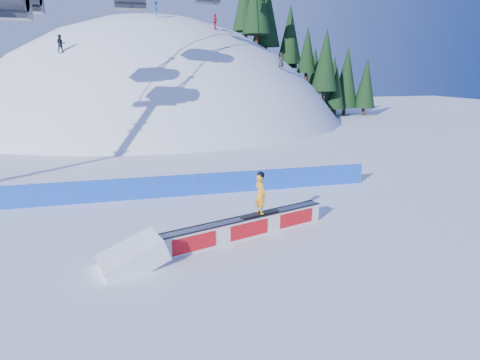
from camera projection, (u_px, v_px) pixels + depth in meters
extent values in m
plane|color=white|center=(185.00, 229.00, 15.93)|extent=(160.00, 160.00, 0.00)
sphere|color=white|center=(164.00, 231.00, 60.12)|extent=(64.00, 64.00, 64.00)
cylinder|color=#372416|center=(258.00, 41.00, 54.15)|extent=(0.50, 0.50, 1.40)
cone|color=black|center=(258.00, 13.00, 53.12)|extent=(2.74, 2.74, 6.23)
cylinder|color=#372416|center=(262.00, 43.00, 53.77)|extent=(0.50, 0.50, 1.40)
cone|color=black|center=(263.00, 1.00, 52.24)|extent=(4.36, 4.36, 9.92)
cylinder|color=#372416|center=(259.00, 48.00, 58.01)|extent=(0.50, 0.50, 1.40)
cone|color=black|center=(260.00, 18.00, 56.80)|extent=(3.33, 3.33, 7.56)
cylinder|color=#372416|center=(296.00, 66.00, 52.92)|extent=(0.50, 0.50, 1.40)
cone|color=black|center=(298.00, 29.00, 51.57)|extent=(3.77, 3.77, 8.58)
cylinder|color=#372416|center=(300.00, 69.00, 52.31)|extent=(0.50, 0.50, 1.40)
cone|color=black|center=(302.00, 40.00, 51.28)|extent=(2.78, 2.78, 6.31)
cylinder|color=#372416|center=(319.00, 92.00, 55.31)|extent=(0.50, 0.50, 1.40)
cone|color=black|center=(321.00, 63.00, 54.18)|extent=(3.07, 3.07, 6.97)
cylinder|color=#372416|center=(322.00, 100.00, 57.49)|extent=(0.50, 0.50, 1.40)
cone|color=black|center=(324.00, 71.00, 56.30)|extent=(3.26, 3.26, 7.42)
cylinder|color=#372416|center=(332.00, 112.00, 58.01)|extent=(0.50, 0.50, 1.40)
cone|color=black|center=(334.00, 87.00, 56.97)|extent=(2.80, 2.80, 6.36)
cylinder|color=#372416|center=(327.00, 108.00, 64.12)|extent=(0.50, 0.50, 1.40)
cone|color=black|center=(329.00, 79.00, 62.81)|extent=(3.66, 3.66, 8.32)
cylinder|color=#372416|center=(342.00, 111.00, 59.08)|extent=(0.50, 0.50, 1.40)
cone|color=black|center=(344.00, 85.00, 57.98)|extent=(2.96, 2.96, 6.73)
cylinder|color=#372416|center=(350.00, 110.00, 60.23)|extent=(0.50, 0.50, 1.40)
cone|color=black|center=(352.00, 83.00, 59.05)|extent=(3.26, 3.26, 7.40)
cylinder|color=#372416|center=(377.00, 111.00, 58.49)|extent=(0.50, 0.50, 1.40)
cone|color=black|center=(380.00, 77.00, 57.05)|extent=(4.08, 4.08, 9.27)
cube|color=blue|center=(176.00, 186.00, 19.97)|extent=(22.00, 0.03, 1.20)
cylinder|color=#414F75|center=(33.00, 195.00, 18.36)|extent=(0.05, 0.05, 1.30)
cylinder|color=#414F75|center=(76.00, 192.00, 18.82)|extent=(0.05, 0.05, 1.30)
cylinder|color=#414F75|center=(118.00, 189.00, 19.27)|extent=(0.05, 0.05, 1.30)
cylinder|color=#414F75|center=(157.00, 186.00, 19.73)|extent=(0.05, 0.05, 1.30)
cylinder|color=#414F75|center=(195.00, 184.00, 20.18)|extent=(0.05, 0.05, 1.30)
cylinder|color=#414F75|center=(231.00, 181.00, 20.64)|extent=(0.05, 0.05, 1.30)
cylinder|color=#414F75|center=(266.00, 179.00, 21.09)|extent=(0.05, 0.05, 1.30)
cylinder|color=#414F75|center=(299.00, 177.00, 21.55)|extent=(0.05, 0.05, 1.30)
cylinder|color=#414F75|center=(331.00, 175.00, 22.00)|extent=(0.05, 0.05, 1.30)
cylinder|color=#414F75|center=(361.00, 173.00, 22.46)|extent=(0.05, 0.05, 1.30)
cube|color=silver|center=(246.00, 228.00, 15.07)|extent=(7.14, 2.61, 0.82)
cube|color=gray|center=(246.00, 218.00, 14.95)|extent=(7.07, 2.61, 0.04)
cube|color=black|center=(250.00, 219.00, 14.75)|extent=(7.01, 2.20, 0.05)
cube|color=black|center=(243.00, 216.00, 15.15)|extent=(7.01, 2.20, 0.05)
cube|color=red|center=(249.00, 230.00, 14.87)|extent=(6.66, 2.08, 0.62)
cube|color=red|center=(243.00, 226.00, 15.26)|extent=(6.66, 2.08, 0.62)
cube|color=black|center=(260.00, 213.00, 15.26)|extent=(1.72, 0.80, 0.03)
imported|color=orange|center=(260.00, 194.00, 15.03)|extent=(0.57, 0.70, 1.66)
sphere|color=black|center=(261.00, 175.00, 14.81)|extent=(0.31, 0.31, 0.31)
imported|color=black|center=(61.00, 44.00, 35.72)|extent=(0.96, 0.85, 1.65)
imported|color=#A81834|center=(215.00, 21.00, 43.52)|extent=(0.60, 1.03, 1.65)
imported|color=#1A4D9D|center=(155.00, 8.00, 43.26)|extent=(0.65, 1.09, 1.65)
imported|color=black|center=(281.00, 60.00, 42.95)|extent=(0.93, 0.75, 1.65)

